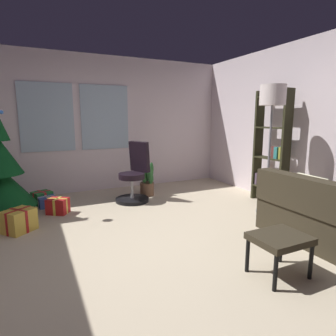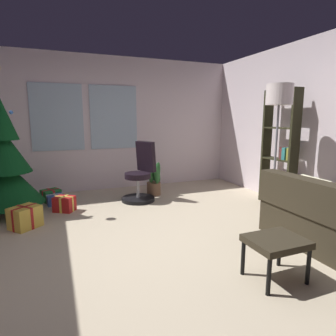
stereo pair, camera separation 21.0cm
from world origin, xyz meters
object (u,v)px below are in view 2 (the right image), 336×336
gift_box_gold (25,217)px  footstool (276,244)px  gift_box_blue (55,199)px  bookshelf (279,156)px  floor_lamp (279,104)px  potted_plant (154,180)px  gift_box_red (64,204)px  holiday_tree (5,166)px  gift_box_green (51,195)px  office_chair (140,178)px

gift_box_gold → footstool: bearing=-45.0°
footstool → gift_box_blue: size_ratio=1.47×
bookshelf → floor_lamp: size_ratio=0.99×
bookshelf → potted_plant: size_ratio=2.84×
gift_box_red → holiday_tree: bearing=168.1°
gift_box_green → gift_box_gold: gift_box_gold is taller
floor_lamp → potted_plant: size_ratio=2.87×
footstool → office_chair: bearing=98.1°
footstool → gift_box_gold: (-2.13, 2.13, -0.19)m
footstool → gift_box_blue: 3.57m
potted_plant → holiday_tree: bearing=-174.8°
footstool → potted_plant: 3.02m
holiday_tree → floor_lamp: holiday_tree is taller
office_chair → floor_lamp: bearing=-42.2°
footstool → gift_box_green: bearing=119.1°
bookshelf → floor_lamp: 0.96m
gift_box_green → floor_lamp: (3.01, -1.94, 1.48)m
gift_box_gold → gift_box_blue: 1.02m
footstool → office_chair: office_chair is taller
gift_box_blue → potted_plant: 1.72m
bookshelf → gift_box_gold: bearing=173.8°
gift_box_blue → floor_lamp: 3.73m
gift_box_red → floor_lamp: floor_lamp is taller
gift_box_red → gift_box_gold: gift_box_gold is taller
gift_box_blue → potted_plant: size_ratio=0.50×
gift_box_green → floor_lamp: bearing=-32.8°
footstool → gift_box_blue: (-1.77, 3.09, -0.24)m
holiday_tree → office_chair: 2.03m
potted_plant → bookshelf: bearing=-37.8°
gift_box_red → gift_box_green: gift_box_red is taller
holiday_tree → floor_lamp: 3.95m
gift_box_blue → gift_box_green: bearing=106.7°
gift_box_gold → bookshelf: (3.73, -0.41, 0.66)m
holiday_tree → gift_box_green: holiday_tree is taller
gift_box_blue → office_chair: (1.37, -0.30, 0.30)m
footstool → gift_box_red: (-1.64, 2.64, -0.21)m
gift_box_red → office_chair: (1.24, 0.14, 0.27)m
bookshelf → holiday_tree: bearing=164.9°
gift_box_red → floor_lamp: 3.43m
gift_box_gold → gift_box_blue: bearing=69.4°
gift_box_red → office_chair: office_chair is taller
gift_box_red → potted_plant: 1.62m
gift_box_gold → bookshelf: size_ratio=0.24×
gift_box_red → bookshelf: bookshelf is taller
floor_lamp → gift_box_green: bearing=147.2°
holiday_tree → gift_box_gold: bearing=-68.6°
gift_box_green → office_chair: 1.55m
gift_box_red → office_chair: size_ratio=0.35×
gift_box_blue → potted_plant: bearing=-2.3°
floor_lamp → footstool: bearing=-131.1°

